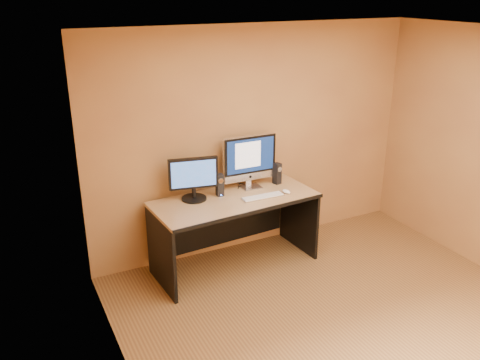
% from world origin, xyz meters
% --- Properties ---
extents(floor, '(4.00, 4.00, 0.00)m').
position_xyz_m(floor, '(0.00, 0.00, 0.00)').
color(floor, brown).
rests_on(floor, ground).
extents(walls, '(4.00, 4.00, 2.60)m').
position_xyz_m(walls, '(0.00, 0.00, 1.30)').
color(walls, '#A97D44').
rests_on(walls, ground).
extents(ceiling, '(4.00, 4.00, 0.00)m').
position_xyz_m(ceiling, '(0.00, 0.00, 2.60)').
color(ceiling, white).
rests_on(ceiling, walls).
extents(desk, '(1.83, 0.89, 0.82)m').
position_xyz_m(desk, '(-0.48, 1.57, 0.41)').
color(desk, '#A88654').
rests_on(desk, ground).
extents(imac, '(0.64, 0.25, 0.61)m').
position_xyz_m(imac, '(-0.18, 1.78, 1.13)').
color(imac, '#B4B4B9').
rests_on(imac, desk).
extents(second_monitor, '(0.58, 0.36, 0.47)m').
position_xyz_m(second_monitor, '(-0.88, 1.74, 1.06)').
color(second_monitor, black).
rests_on(second_monitor, desk).
extents(speaker_left, '(0.08, 0.09, 0.24)m').
position_xyz_m(speaker_left, '(-0.59, 1.72, 0.95)').
color(speaker_left, black).
rests_on(speaker_left, desk).
extents(speaker_right, '(0.09, 0.10, 0.24)m').
position_xyz_m(speaker_right, '(0.15, 1.75, 0.95)').
color(speaker_right, black).
rests_on(speaker_right, desk).
extents(keyboard, '(0.48, 0.14, 0.02)m').
position_xyz_m(keyboard, '(-0.20, 1.45, 0.83)').
color(keyboard, silver).
rests_on(keyboard, desk).
extents(mouse, '(0.08, 0.12, 0.04)m').
position_xyz_m(mouse, '(0.09, 1.45, 0.84)').
color(mouse, white).
rests_on(mouse, desk).
extents(cable_a, '(0.13, 0.22, 0.01)m').
position_xyz_m(cable_a, '(-0.20, 1.87, 0.83)').
color(cable_a, black).
rests_on(cable_a, desk).
extents(cable_b, '(0.12, 0.17, 0.01)m').
position_xyz_m(cable_b, '(-0.28, 1.88, 0.83)').
color(cable_b, black).
rests_on(cable_b, desk).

